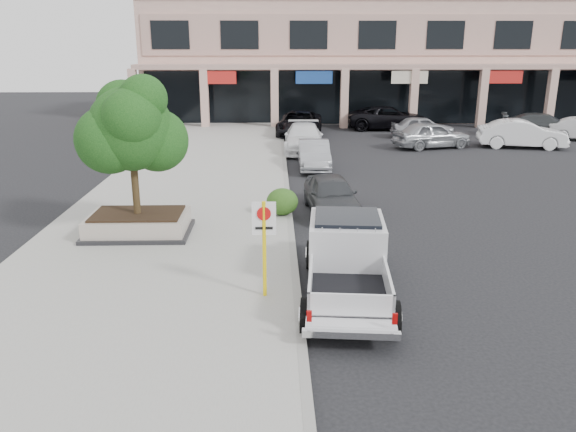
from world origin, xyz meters
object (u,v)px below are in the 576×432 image
object	(u,v)px
pickup_truck	(348,263)
lot_car_c	(544,126)
curb_car_d	(300,123)
lot_car_d	(389,118)
curb_car_c	(304,138)
lot_car_a	(432,135)
lot_car_b	(522,134)
planter	(138,224)
curb_car_b	(314,155)
planter_tree	(136,129)
lot_car_e	(423,127)
curb_car_a	(331,195)
no_parking_sign	(264,236)

from	to	relation	value
pickup_truck	lot_car_c	bearing A→B (deg)	61.78
curb_car_d	lot_car_d	distance (m)	7.04
curb_car_c	pickup_truck	bearing A→B (deg)	-87.39
lot_car_a	lot_car_d	xyz separation A→B (m)	(-0.99, 7.55, 0.05)
lot_car_b	lot_car_d	xyz separation A→B (m)	(-6.29, 7.58, 0.01)
lot_car_b	lot_car_a	bearing A→B (deg)	101.83
planter	curb_car_b	xyz separation A→B (m)	(6.20, 10.20, 0.21)
lot_car_d	pickup_truck	bearing A→B (deg)	170.25
planter_tree	curb_car_d	distance (m)	21.39
lot_car_c	lot_car_e	world-z (taller)	lot_car_c
curb_car_a	curb_car_c	bearing A→B (deg)	86.21
curb_car_c	lot_car_c	size ratio (longest dim) A/B	1.00
no_parking_sign	curb_car_a	world-z (taller)	no_parking_sign
pickup_truck	curb_car_c	distance (m)	19.18
planter_tree	curb_car_a	bearing A→B (deg)	21.34
planter_tree	curb_car_c	distance (m)	15.92
pickup_truck	lot_car_e	size ratio (longest dim) A/B	1.36
no_parking_sign	curb_car_a	bearing A→B (deg)	72.41
curb_car_d	lot_car_e	world-z (taller)	curb_car_d
lot_car_c	lot_car_d	size ratio (longest dim) A/B	0.90
lot_car_a	pickup_truck	bearing A→B (deg)	144.75
lot_car_a	planter_tree	bearing A→B (deg)	124.54
no_parking_sign	lot_car_e	bearing A→B (deg)	67.66
no_parking_sign	curb_car_c	bearing A→B (deg)	84.35
curb_car_c	lot_car_b	world-z (taller)	lot_car_b
curb_car_a	lot_car_a	world-z (taller)	lot_car_a
lot_car_d	planter	bearing A→B (deg)	155.26
planter	curb_car_c	distance (m)	15.90
curb_car_a	lot_car_c	size ratio (longest dim) A/B	0.76
planter	pickup_truck	size ratio (longest dim) A/B	0.58
pickup_truck	curb_car_a	xyz separation A→B (m)	(0.32, 6.99, -0.18)
planter_tree	lot_car_c	size ratio (longest dim) A/B	0.75
planter_tree	curb_car_a	size ratio (longest dim) A/B	0.99
lot_car_c	curb_car_d	bearing A→B (deg)	104.80
planter	pickup_truck	xyz separation A→B (m)	(5.97, -4.43, 0.40)
curb_car_a	curb_car_b	xyz separation A→B (m)	(-0.09, 7.64, -0.01)
no_parking_sign	pickup_truck	size ratio (longest dim) A/B	0.42
planter	planter_tree	size ratio (longest dim) A/B	0.80
lot_car_b	lot_car_c	distance (m)	4.83
planter_tree	curb_car_d	world-z (taller)	planter_tree
planter	planter_tree	bearing A→B (deg)	48.97
no_parking_sign	pickup_truck	bearing A→B (deg)	5.58
curb_car_d	lot_car_d	xyz separation A→B (m)	(6.52, 2.67, 0.01)
curb_car_b	lot_car_b	distance (m)	13.70
lot_car_b	pickup_truck	bearing A→B (deg)	159.69
curb_car_a	lot_car_c	xyz separation A→B (m)	(15.54, 16.83, 0.08)
lot_car_a	lot_car_d	bearing A→B (deg)	-7.41
planter_tree	lot_car_d	world-z (taller)	planter_tree
curb_car_d	lot_car_d	bearing A→B (deg)	30.02
planter_tree	curb_car_c	xyz separation A→B (m)	(5.79, 14.59, -2.65)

